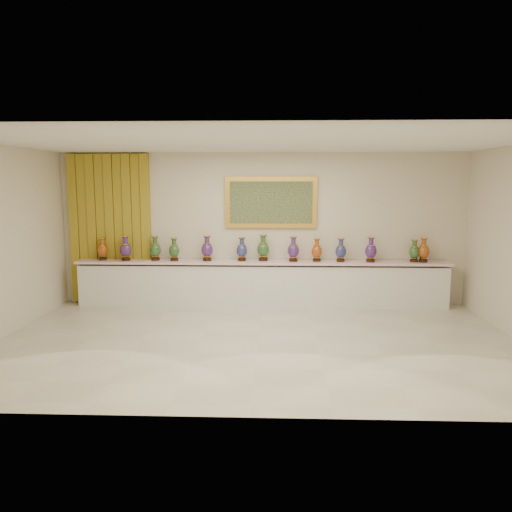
# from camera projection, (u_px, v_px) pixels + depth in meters

# --- Properties ---
(ground) EXTENTS (8.00, 8.00, 0.00)m
(ground) POSITION_uv_depth(u_px,v_px,m) (258.00, 342.00, 7.65)
(ground) COLOR beige
(ground) RESTS_ON ground
(room) EXTENTS (8.00, 8.00, 8.00)m
(room) POSITION_uv_depth(u_px,v_px,m) (136.00, 225.00, 9.92)
(room) COLOR beige
(room) RESTS_ON ground
(counter) EXTENTS (7.28, 0.48, 0.90)m
(counter) POSITION_uv_depth(u_px,v_px,m) (262.00, 284.00, 9.83)
(counter) COLOR white
(counter) RESTS_ON ground
(vase_0) EXTENTS (0.24, 0.24, 0.44)m
(vase_0) POSITION_uv_depth(u_px,v_px,m) (102.00, 250.00, 9.84)
(vase_0) COLOR black
(vase_0) RESTS_ON counter
(vase_1) EXTENTS (0.28, 0.28, 0.48)m
(vase_1) POSITION_uv_depth(u_px,v_px,m) (126.00, 250.00, 9.77)
(vase_1) COLOR black
(vase_1) RESTS_ON counter
(vase_2) EXTENTS (0.29, 0.29, 0.48)m
(vase_2) POSITION_uv_depth(u_px,v_px,m) (155.00, 249.00, 9.81)
(vase_2) COLOR black
(vase_2) RESTS_ON counter
(vase_3) EXTENTS (0.25, 0.25, 0.45)m
(vase_3) POSITION_uv_depth(u_px,v_px,m) (174.00, 250.00, 9.76)
(vase_3) COLOR black
(vase_3) RESTS_ON counter
(vase_4) EXTENTS (0.27, 0.27, 0.49)m
(vase_4) POSITION_uv_depth(u_px,v_px,m) (207.00, 249.00, 9.74)
(vase_4) COLOR black
(vase_4) RESTS_ON counter
(vase_5) EXTENTS (0.26, 0.26, 0.46)m
(vase_5) POSITION_uv_depth(u_px,v_px,m) (242.00, 250.00, 9.75)
(vase_5) COLOR black
(vase_5) RESTS_ON counter
(vase_6) EXTENTS (0.24, 0.24, 0.51)m
(vase_6) POSITION_uv_depth(u_px,v_px,m) (263.00, 249.00, 9.75)
(vase_6) COLOR black
(vase_6) RESTS_ON counter
(vase_7) EXTENTS (0.25, 0.25, 0.49)m
(vase_7) POSITION_uv_depth(u_px,v_px,m) (293.00, 250.00, 9.66)
(vase_7) COLOR black
(vase_7) RESTS_ON counter
(vase_8) EXTENTS (0.24, 0.24, 0.45)m
(vase_8) POSITION_uv_depth(u_px,v_px,m) (317.00, 251.00, 9.67)
(vase_8) COLOR black
(vase_8) RESTS_ON counter
(vase_9) EXTENTS (0.23, 0.23, 0.46)m
(vase_9) POSITION_uv_depth(u_px,v_px,m) (341.00, 251.00, 9.64)
(vase_9) COLOR black
(vase_9) RESTS_ON counter
(vase_10) EXTENTS (0.23, 0.23, 0.48)m
(vase_10) POSITION_uv_depth(u_px,v_px,m) (371.00, 251.00, 9.60)
(vase_10) COLOR black
(vase_10) RESTS_ON counter
(vase_11) EXTENTS (0.23, 0.23, 0.43)m
(vase_11) POSITION_uv_depth(u_px,v_px,m) (414.00, 252.00, 9.60)
(vase_11) COLOR black
(vase_11) RESTS_ON counter
(vase_12) EXTENTS (0.24, 0.24, 0.47)m
(vase_12) POSITION_uv_depth(u_px,v_px,m) (424.00, 251.00, 9.58)
(vase_12) COLOR black
(vase_12) RESTS_ON counter
(label_card) EXTENTS (0.10, 0.06, 0.00)m
(label_card) POSITION_uv_depth(u_px,v_px,m) (148.00, 261.00, 9.70)
(label_card) COLOR white
(label_card) RESTS_ON counter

